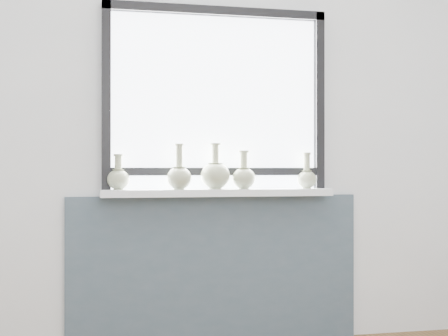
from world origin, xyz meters
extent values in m
cube|color=silver|center=(0.00, 1.81, 1.30)|extent=(3.60, 0.02, 2.60)
cube|color=#424F5D|center=(0.00, 1.78, 0.43)|extent=(1.70, 0.03, 0.86)
cube|color=white|center=(0.00, 1.71, 0.88)|extent=(1.32, 0.18, 0.04)
cube|color=black|center=(-0.62, 1.76, 1.43)|extent=(0.05, 0.06, 1.05)
cube|color=black|center=(0.62, 1.76, 1.43)|extent=(0.05, 0.06, 1.05)
cube|color=black|center=(0.00, 1.76, 1.92)|extent=(1.30, 0.06, 0.05)
cube|color=black|center=(0.00, 1.76, 1.00)|extent=(1.20, 0.05, 0.04)
cube|color=white|center=(0.00, 1.79, 1.40)|extent=(1.20, 0.01, 1.00)
cylinder|color=#A5AD88|center=(-0.56, 1.71, 0.90)|extent=(0.06, 0.06, 0.01)
ellipsoid|color=#A5AD88|center=(-0.56, 1.71, 0.96)|extent=(0.12, 0.12, 0.11)
cone|color=#A5AD88|center=(-0.56, 1.71, 1.00)|extent=(0.07, 0.07, 0.03)
cylinder|color=#A5AD88|center=(-0.56, 1.71, 1.04)|extent=(0.04, 0.04, 0.09)
cylinder|color=#A5AD88|center=(-0.56, 1.71, 1.09)|extent=(0.05, 0.05, 0.01)
cylinder|color=#A5AD88|center=(-0.23, 1.68, 0.90)|extent=(0.06, 0.06, 0.01)
ellipsoid|color=#A5AD88|center=(-0.23, 1.68, 0.96)|extent=(0.14, 0.14, 0.13)
cone|color=#A5AD88|center=(-0.23, 1.68, 1.01)|extent=(0.08, 0.08, 0.03)
cylinder|color=#A5AD88|center=(-0.23, 1.68, 1.08)|extent=(0.04, 0.04, 0.14)
cylinder|color=#A5AD88|center=(-0.23, 1.68, 1.15)|extent=(0.05, 0.05, 0.01)
cylinder|color=#A5AD88|center=(-0.02, 1.71, 0.90)|extent=(0.08, 0.08, 0.01)
ellipsoid|color=#A5AD88|center=(-0.02, 1.71, 0.98)|extent=(0.17, 0.17, 0.15)
cone|color=#A5AD88|center=(-0.02, 1.71, 1.03)|extent=(0.09, 0.09, 0.03)
cylinder|color=#A5AD88|center=(-0.02, 1.71, 1.09)|extent=(0.04, 0.04, 0.12)
cylinder|color=#A5AD88|center=(-0.02, 1.71, 1.16)|extent=(0.06, 0.06, 0.01)
cylinder|color=#A5AD88|center=(0.15, 1.70, 0.90)|extent=(0.06, 0.06, 0.01)
ellipsoid|color=#A5AD88|center=(0.15, 1.70, 0.96)|extent=(0.13, 0.13, 0.12)
cone|color=#A5AD88|center=(0.15, 1.70, 1.01)|extent=(0.07, 0.07, 0.03)
cylinder|color=#A5AD88|center=(0.15, 1.70, 1.06)|extent=(0.04, 0.04, 0.11)
cylinder|color=#A5AD88|center=(0.15, 1.70, 1.11)|extent=(0.06, 0.06, 0.01)
cylinder|color=#A5AD88|center=(0.53, 1.72, 0.90)|extent=(0.05, 0.05, 0.01)
ellipsoid|color=#A5AD88|center=(0.53, 1.72, 0.95)|extent=(0.11, 0.11, 0.10)
cone|color=#A5AD88|center=(0.53, 1.72, 0.99)|extent=(0.06, 0.06, 0.03)
cylinder|color=#A5AD88|center=(0.53, 1.72, 1.04)|extent=(0.04, 0.04, 0.11)
cylinder|color=#A5AD88|center=(0.53, 1.72, 1.11)|extent=(0.05, 0.05, 0.01)
camera|label=1|loc=(-0.71, -1.76, 1.01)|focal=50.00mm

